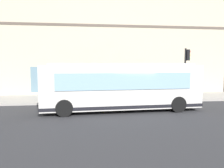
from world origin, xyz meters
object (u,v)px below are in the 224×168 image
(pedestrian_by_light_pole, at_px, (140,85))
(newspaper_vending_box, at_px, (54,94))
(pedestrian_near_hydrant, at_px, (87,87))
(fire_hydrant, at_px, (96,92))
(pedestrian_near_building_entrance, at_px, (180,85))
(pedestrian_walking_along_curb, at_px, (114,86))
(traffic_light_near_corner, at_px, (187,64))
(city_bus_nearside, at_px, (121,87))

(pedestrian_by_light_pole, relative_size, newspaper_vending_box, 1.84)
(pedestrian_by_light_pole, xyz_separation_m, pedestrian_near_hydrant, (-0.50, 4.90, -0.05))
(fire_hydrant, xyz_separation_m, pedestrian_near_building_entrance, (-0.61, -7.73, 0.59))
(pedestrian_by_light_pole, bearing_deg, pedestrian_near_hydrant, 95.86)
(pedestrian_walking_along_curb, xyz_separation_m, pedestrian_near_hydrant, (-0.54, 2.50, -0.00))
(fire_hydrant, relative_size, pedestrian_near_building_entrance, 0.45)
(pedestrian_walking_along_curb, bearing_deg, traffic_light_near_corner, -113.74)
(city_bus_nearside, height_order, traffic_light_near_corner, traffic_light_near_corner)
(pedestrian_by_light_pole, height_order, newspaper_vending_box, pedestrian_by_light_pole)
(traffic_light_near_corner, height_order, fire_hydrant, traffic_light_near_corner)
(pedestrian_by_light_pole, height_order, pedestrian_near_hydrant, pedestrian_by_light_pole)
(traffic_light_near_corner, height_order, pedestrian_by_light_pole, traffic_light_near_corner)
(city_bus_nearside, bearing_deg, pedestrian_near_building_entrance, -51.84)
(pedestrian_near_building_entrance, xyz_separation_m, newspaper_vending_box, (-0.66, 11.26, -0.49))
(pedestrian_near_building_entrance, distance_m, pedestrian_near_hydrant, 8.56)
(fire_hydrant, distance_m, newspaper_vending_box, 3.75)
(pedestrian_by_light_pole, height_order, pedestrian_near_building_entrance, pedestrian_by_light_pole)
(fire_hydrant, distance_m, pedestrian_near_building_entrance, 7.78)
(traffic_light_near_corner, relative_size, pedestrian_by_light_pole, 2.51)
(traffic_light_near_corner, relative_size, pedestrian_near_hydrant, 2.65)
(traffic_light_near_corner, xyz_separation_m, pedestrian_by_light_pole, (2.48, 3.31, -1.95))
(newspaper_vending_box, bearing_deg, pedestrian_near_hydrant, -73.23)
(traffic_light_near_corner, xyz_separation_m, fire_hydrant, (2.43, 7.39, -2.54))
(pedestrian_near_hydrant, bearing_deg, fire_hydrant, -61.54)
(city_bus_nearside, distance_m, pedestrian_by_light_pole, 6.28)
(pedestrian_walking_along_curb, height_order, pedestrian_near_building_entrance, pedestrian_near_building_entrance)
(traffic_light_near_corner, relative_size, pedestrian_walking_along_curb, 2.64)
(traffic_light_near_corner, bearing_deg, fire_hydrant, 71.81)
(pedestrian_by_light_pole, bearing_deg, fire_hydrant, 90.77)
(pedestrian_by_light_pole, bearing_deg, pedestrian_near_building_entrance, -100.23)
(city_bus_nearside, distance_m, traffic_light_near_corner, 6.96)
(traffic_light_near_corner, bearing_deg, pedestrian_near_building_entrance, -10.78)
(pedestrian_walking_along_curb, bearing_deg, pedestrian_by_light_pole, -90.78)
(city_bus_nearside, bearing_deg, pedestrian_near_hydrant, 23.12)
(traffic_light_near_corner, bearing_deg, city_bus_nearside, 117.84)
(pedestrian_near_hydrant, distance_m, newspaper_vending_box, 2.86)
(pedestrian_walking_along_curb, distance_m, newspaper_vending_box, 5.39)
(city_bus_nearside, height_order, newspaper_vending_box, city_bus_nearside)
(city_bus_nearside, xyz_separation_m, pedestrian_walking_along_curb, (5.69, -0.30, -0.50))
(city_bus_nearside, relative_size, fire_hydrant, 13.71)
(traffic_light_near_corner, height_order, pedestrian_near_hydrant, traffic_light_near_corner)
(pedestrian_by_light_pole, relative_size, pedestrian_near_hydrant, 1.05)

